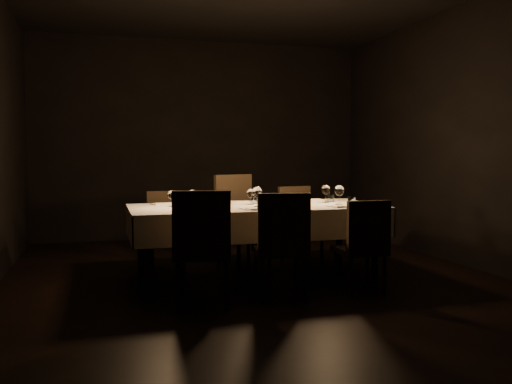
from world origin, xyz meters
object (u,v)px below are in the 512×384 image
object	(u,v)px
chair_near_right	(364,241)
chair_far_left	(166,226)
chair_near_left	(202,243)
chair_near_center	(282,241)
chair_far_center	(239,216)
dining_table	(256,213)
chair_far_right	(298,220)

from	to	relation	value
chair_near_right	chair_far_left	world-z (taller)	same
chair_near_left	chair_near_center	bearing A→B (deg)	-164.11
chair_far_left	chair_far_center	size ratio (longest dim) A/B	0.83
chair_near_left	chair_far_left	distance (m)	1.63
dining_table	chair_near_right	bearing A→B (deg)	-44.95
chair_near_center	chair_far_right	distance (m)	1.79
chair_near_left	dining_table	bearing A→B (deg)	-117.69
dining_table	chair_near_left	distance (m)	1.10
dining_table	chair_far_center	size ratio (longest dim) A/B	2.42
chair_near_right	chair_far_right	world-z (taller)	chair_far_right
chair_near_center	chair_far_center	world-z (taller)	chair_far_center
chair_near_right	chair_near_left	bearing A→B (deg)	2.13
dining_table	chair_near_left	xyz separation A→B (m)	(-0.71, -0.83, -0.15)
chair_near_right	chair_far_left	distance (m)	2.26
chair_near_left	chair_far_left	xyz separation A→B (m)	(-0.10, 1.63, -0.06)
chair_near_left	chair_far_center	distance (m)	1.80
dining_table	chair_far_right	distance (m)	1.15
dining_table	chair_near_left	bearing A→B (deg)	-130.37
chair_near_left	chair_near_center	distance (m)	0.71
chair_near_left	chair_far_center	size ratio (longest dim) A/B	0.95
chair_far_center	chair_far_right	world-z (taller)	chair_far_center
chair_far_left	chair_far_right	world-z (taller)	chair_far_right
chair_near_center	chair_near_right	bearing A→B (deg)	-172.06
chair_near_left	chair_near_right	distance (m)	1.51
dining_table	chair_far_center	world-z (taller)	chair_far_center
chair_near_center	chair_far_left	world-z (taller)	chair_near_center
chair_far_center	chair_far_right	size ratio (longest dim) A/B	1.17
chair_far_left	chair_far_center	xyz separation A→B (m)	(0.84, 0.02, 0.08)
dining_table	chair_far_left	xyz separation A→B (m)	(-0.81, 0.80, -0.20)
chair_far_right	chair_near_center	bearing A→B (deg)	-124.57
chair_near_right	dining_table	bearing A→B (deg)	-44.14
chair_near_right	chair_far_right	distance (m)	1.63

